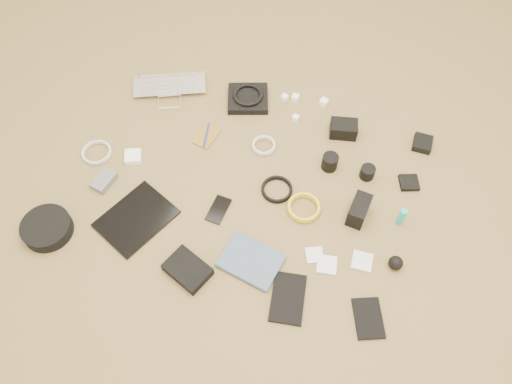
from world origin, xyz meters
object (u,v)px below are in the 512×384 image
(dslr_camera, at_px, (343,129))
(headphone_case, at_px, (47,228))
(laptop, at_px, (170,94))
(paperback, at_px, (240,279))
(phone, at_px, (218,210))
(tablet, at_px, (136,219))

(dslr_camera, bearing_deg, headphone_case, -151.49)
(laptop, xyz_separation_m, paperback, (0.58, -0.75, -0.00))
(phone, height_order, headphone_case, headphone_case)
(dslr_camera, relative_size, phone, 0.94)
(laptop, distance_m, headphone_case, 0.80)
(dslr_camera, bearing_deg, phone, -137.42)
(laptop, relative_size, headphone_case, 1.75)
(laptop, bearing_deg, dslr_camera, -21.36)
(tablet, xyz_separation_m, headphone_case, (-0.30, -0.15, 0.02))
(laptop, distance_m, paperback, 0.95)
(laptop, bearing_deg, headphone_case, -124.85)
(phone, bearing_deg, laptop, 134.48)
(laptop, xyz_separation_m, tablet, (0.12, -0.64, -0.01))
(laptop, relative_size, tablet, 1.20)
(dslr_camera, xyz_separation_m, headphone_case, (-0.97, -0.80, -0.01))
(tablet, distance_m, phone, 0.32)
(dslr_camera, xyz_separation_m, tablet, (-0.67, -0.65, -0.03))
(tablet, distance_m, paperback, 0.48)
(headphone_case, bearing_deg, paperback, 2.17)
(tablet, bearing_deg, laptop, 125.78)
(headphone_case, bearing_deg, tablet, 26.43)
(dslr_camera, distance_m, tablet, 0.94)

